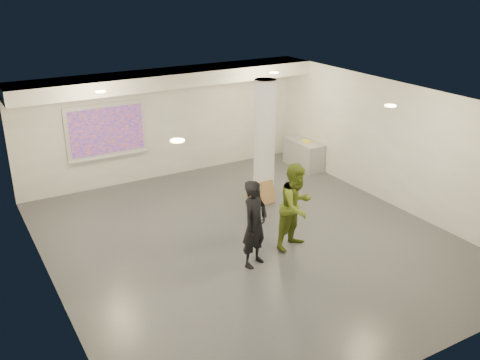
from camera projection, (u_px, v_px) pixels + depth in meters
floor at (249, 240)px, 11.41m from camera, size 8.00×9.00×0.01m
ceiling at (250, 102)px, 10.30m from camera, size 8.00×9.00×0.01m
wall_back at (164, 123)px, 14.47m from camera, size 8.00×0.01×3.00m
wall_front at (421, 278)px, 7.24m from camera, size 8.00×0.01×3.00m
wall_left at (47, 218)px, 8.99m from camera, size 0.01×9.00×3.00m
wall_right at (393, 145)px, 12.72m from camera, size 0.01×9.00×3.00m
soffit_band at (170, 78)px, 13.54m from camera, size 8.00×1.10×0.36m
downlight_nw at (100, 92)px, 11.29m from camera, size 0.22×0.22×0.02m
downlight_ne at (274, 73)px, 13.35m from camera, size 0.22×0.22×0.02m
downlight_sw at (177, 141)px, 8.08m from camera, size 0.22×0.22×0.02m
downlight_se at (390, 106)px, 10.13m from camera, size 0.22×0.22×0.02m
column at (264, 141)px, 13.00m from camera, size 0.52×0.52×3.00m
projection_screen at (107, 131)px, 13.68m from camera, size 2.10×0.13×1.42m
credenza at (304, 154)px, 15.51m from camera, size 0.59×1.35×0.78m
postit_pad at (307, 141)px, 15.32m from camera, size 0.22×0.30×0.03m
cardboard_back at (255, 191)px, 13.28m from camera, size 0.48×0.14×0.52m
cardboard_front at (265, 193)px, 13.09m from camera, size 0.52×0.21×0.57m
woman at (255, 224)px, 10.17m from camera, size 0.75×0.64×1.75m
man at (296, 206)px, 10.85m from camera, size 1.04×0.91×1.82m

